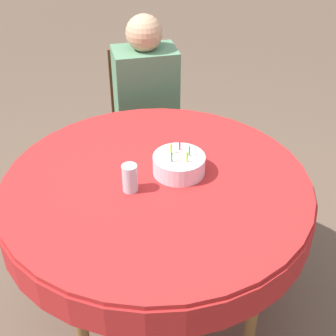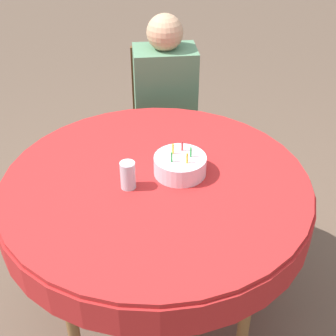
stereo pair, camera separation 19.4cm
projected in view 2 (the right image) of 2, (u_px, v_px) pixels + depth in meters
ground_plane at (158, 300)px, 2.40m from camera, size 12.00×12.00×0.00m
dining_table at (156, 196)px, 2.01m from camera, size 1.32×1.32×0.77m
chair at (164, 118)px, 2.97m from camera, size 0.45×0.45×0.92m
person at (165, 95)px, 2.77m from camera, size 0.38×0.36×1.18m
birthday_cake at (180, 165)px, 1.98m from camera, size 0.22×0.22×0.13m
drinking_glass at (128, 175)px, 1.88m from camera, size 0.06×0.06×0.12m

